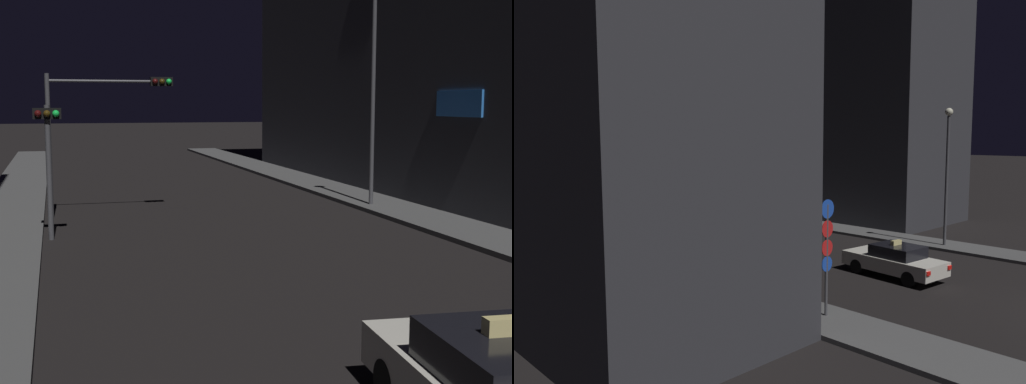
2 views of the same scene
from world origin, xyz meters
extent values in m
cube|color=#4C4C4C|center=(-6.92, 29.52, 0.08)|extent=(2.41, 63.04, 0.16)
cube|color=#4C4C4C|center=(6.92, 29.52, 0.08)|extent=(2.41, 63.04, 0.16)
cube|color=#337FE5|center=(8.08, 22.70, 4.00)|extent=(0.08, 2.80, 0.90)
cube|color=black|center=(-0.46, 7.81, 1.17)|extent=(1.75, 2.11, 0.50)
cylinder|color=black|center=(-1.12, 9.44, 0.32)|extent=(0.28, 0.66, 0.64)
cylinder|color=black|center=(0.48, 9.30, 0.32)|extent=(0.28, 0.66, 0.64)
cube|color=#F4E08C|center=(-0.45, 7.91, 1.52)|extent=(0.57, 0.23, 0.20)
cylinder|color=#47474C|center=(-5.46, 26.83, 2.52)|extent=(0.16, 0.16, 5.03)
cylinder|color=#47474C|center=(-3.48, 26.83, 4.78)|extent=(3.95, 0.10, 0.10)
cube|color=black|center=(-1.51, 26.83, 4.78)|extent=(0.80, 0.28, 0.32)
sphere|color=#3F0C0C|center=(-1.75, 26.66, 4.78)|extent=(0.20, 0.20, 0.20)
sphere|color=#3F2D0C|center=(-1.51, 26.66, 4.78)|extent=(0.20, 0.20, 0.20)
sphere|color=#19E54C|center=(-1.26, 26.66, 4.78)|extent=(0.20, 0.20, 0.20)
cylinder|color=#47474C|center=(-5.46, 22.66, 1.98)|extent=(0.16, 0.16, 3.96)
cube|color=black|center=(-5.46, 22.66, 3.71)|extent=(0.80, 0.28, 0.32)
sphere|color=#3F0C0C|center=(-5.71, 22.48, 3.71)|extent=(0.20, 0.20, 0.20)
sphere|color=#3F2D0C|center=(-5.46, 22.48, 3.71)|extent=(0.20, 0.20, 0.20)
sphere|color=#19E54C|center=(-5.21, 22.48, 3.71)|extent=(0.20, 0.20, 0.20)
cylinder|color=#47474C|center=(6.36, 25.85, 4.37)|extent=(0.16, 0.16, 8.42)
camera|label=1|loc=(-5.28, 1.37, 3.99)|focal=49.25mm
camera|label=2|loc=(-19.63, -3.80, 6.04)|focal=36.22mm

